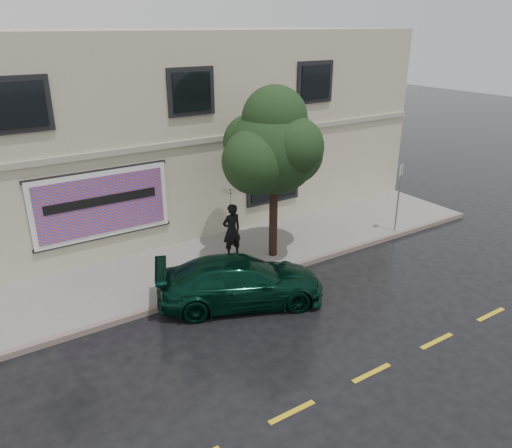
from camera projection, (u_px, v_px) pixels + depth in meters
ground at (280, 304)px, 13.75m from camera, size 90.00×90.00×0.00m
sidewalk at (222, 258)px, 16.26m from camera, size 20.00×3.50×0.15m
curb at (251, 280)px, 14.89m from camera, size 20.00×0.18×0.16m
road_marking at (372, 373)px, 11.03m from camera, size 19.00×0.12×0.01m
building at (147, 125)px, 19.45m from camera, size 20.00×8.12×7.00m
billboard at (102, 205)px, 15.20m from camera, size 4.30×0.16×2.20m
car at (241, 281)px, 13.59m from camera, size 4.95×3.59×1.32m
pedestrian at (232, 231)px, 15.91m from camera, size 0.66×0.44×1.79m
umbrella at (231, 194)px, 15.46m from camera, size 1.07×1.07×0.64m
street_tree at (274, 150)px, 15.05m from camera, size 2.73×2.73×4.87m
sign_pole at (399, 191)px, 17.67m from camera, size 0.29×0.15×2.54m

